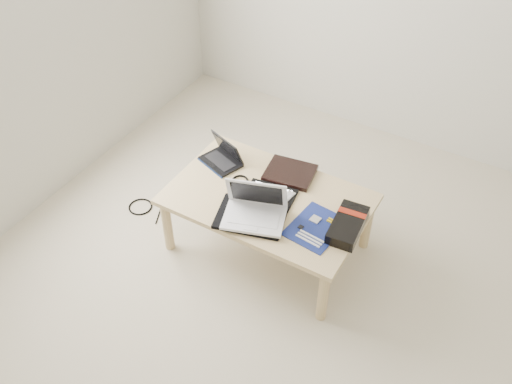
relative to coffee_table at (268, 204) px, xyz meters
The scene contains 14 objects.
ground 0.85m from the coffee_table, 44.86° to the right, with size 4.00×4.00×0.00m, color beige.
room_shell 1.53m from the coffee_table, 44.86° to the right, with size 4.20×4.20×2.70m.
coffee_table is the anchor object (origin of this frame).
book 0.24m from the coffee_table, 86.28° to the left, with size 0.31×0.27×0.03m.
netbook 0.42m from the coffee_table, 160.37° to the left, with size 0.28×0.24×0.17m.
tablet 0.06m from the coffee_table, 37.99° to the left, with size 0.31×0.25×0.02m.
remote 0.11m from the coffee_table, ahead, with size 0.07×0.21×0.02m.
neoprene_sleeve 0.19m from the coffee_table, 90.06° to the right, with size 0.36×0.27×0.02m, color black.
white_laptop 0.21m from the coffee_table, 83.24° to the right, with size 0.38×0.32×0.22m.
motherboard 0.35m from the coffee_table, 13.09° to the right, with size 0.28×0.33×0.01m.
gpu_box 0.49m from the coffee_table, ahead, with size 0.18×0.31×0.07m.
cable_coil 0.22m from the coffee_table, 169.78° to the left, with size 0.10×0.10×0.01m, color black.
floor_cable_coil 0.95m from the coffee_table, behind, with size 0.15×0.15×0.01m, color black.
floor_cable_trail 0.83m from the coffee_table, behind, with size 0.01×0.01×0.31m, color black.
Camera 1 is at (0.56, -1.49, 2.56)m, focal length 40.00 mm.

